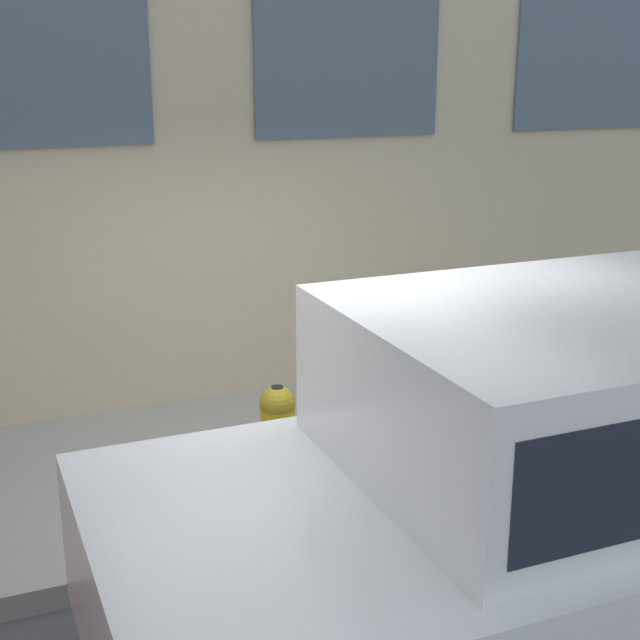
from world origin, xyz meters
name	(u,v)px	position (x,y,z in m)	size (l,w,h in m)	color
ground_plane	(326,551)	(0.00, 0.00, 0.00)	(80.00, 80.00, 0.00)	#47474C
sidewalk	(261,461)	(1.25, 0.00, 0.08)	(2.50, 60.00, 0.16)	#9E9B93
fire_hydrant	(278,442)	(0.50, 0.13, 0.57)	(0.31, 0.43, 0.80)	gold
person	(359,364)	(0.88, -0.63, 0.89)	(0.30, 0.20, 1.22)	#726651
parked_car_white_near	(578,480)	(-1.49, -0.68, 1.05)	(2.00, 4.61, 1.92)	black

